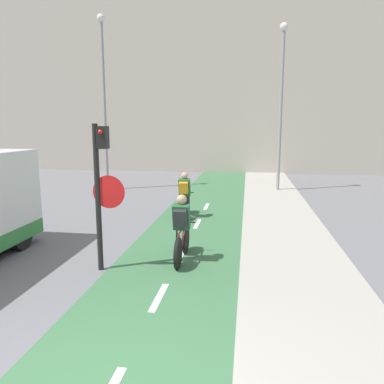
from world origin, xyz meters
name	(u,v)px	position (x,y,z in m)	size (l,w,h in m)	color
building_row_background	(228,81)	(0.00, 23.42, 5.93)	(60.00, 5.20, 11.83)	#B2A899
traffic_light_pole	(101,181)	(-1.43, 4.12, 1.87)	(0.67, 0.25, 3.01)	black
street_lamp_far	(104,87)	(-5.05, 13.71, 4.68)	(0.36, 0.36, 7.79)	gray
street_lamp_sidewalk	(281,92)	(2.87, 14.54, 4.44)	(0.36, 0.36, 7.34)	gray
cyclist_near	(182,230)	(0.07, 4.85, 0.71)	(0.46, 1.67, 1.50)	black
cyclist_far	(185,196)	(-0.53, 8.81, 0.71)	(0.46, 1.64, 1.49)	black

